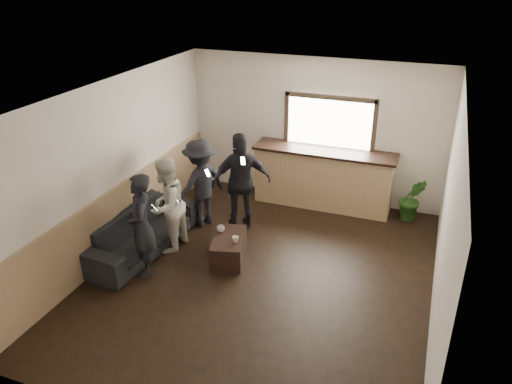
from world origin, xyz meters
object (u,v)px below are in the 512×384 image
at_px(cup_a, 221,229).
at_px(person_b, 167,205).
at_px(bar_counter, 323,174).
at_px(coffee_table, 229,248).
at_px(person_a, 142,225).
at_px(cup_b, 235,239).
at_px(person_d, 241,182).
at_px(person_c, 200,183).
at_px(potted_plant, 412,199).
at_px(sofa, 139,231).

bearing_deg(cup_a, person_b, -168.01).
bearing_deg(bar_counter, coffee_table, -111.28).
bearing_deg(person_a, cup_b, 88.09).
bearing_deg(cup_b, person_a, -150.11).
height_order(bar_counter, cup_b, bar_counter).
bearing_deg(cup_b, person_b, 178.06).
distance_m(bar_counter, person_d, 1.82).
distance_m(coffee_table, person_b, 1.22).
bearing_deg(coffee_table, person_d, 100.50).
bearing_deg(cup_b, bar_counter, 72.85).
relative_size(coffee_table, person_c, 0.54).
relative_size(coffee_table, person_b, 0.54).
xyz_separation_m(cup_a, person_c, (-0.74, 0.79, 0.37)).
bearing_deg(person_d, coffee_table, 68.79).
bearing_deg(potted_plant, person_a, -139.06).
distance_m(sofa, potted_plant, 4.90).
bearing_deg(sofa, cup_a, -70.06).
height_order(sofa, person_a, person_a).
distance_m(sofa, person_a, 0.86).
xyz_separation_m(person_a, person_b, (-0.00, 0.74, -0.01)).
xyz_separation_m(cup_b, person_a, (-1.22, -0.70, 0.38)).
bearing_deg(coffee_table, person_a, -142.65).
relative_size(potted_plant, person_c, 0.52).
xyz_separation_m(coffee_table, cup_b, (0.17, -0.10, 0.24)).
height_order(potted_plant, person_a, person_a).
relative_size(cup_b, person_a, 0.06).
distance_m(coffee_table, person_c, 1.43).
relative_size(bar_counter, cup_a, 21.92).
bearing_deg(cup_b, coffee_table, 148.29).
relative_size(person_a, person_d, 0.92).
relative_size(sofa, person_c, 1.43).
distance_m(bar_counter, sofa, 3.65).
relative_size(coffee_table, person_a, 0.54).
distance_m(coffee_table, cup_a, 0.33).
distance_m(cup_a, person_b, 0.96).
height_order(cup_b, person_c, person_c).
bearing_deg(potted_plant, person_d, -154.40).
height_order(cup_b, person_b, person_b).
relative_size(bar_counter, person_d, 1.52).
height_order(cup_a, person_b, person_b).
height_order(sofa, coffee_table, sofa).
relative_size(bar_counter, sofa, 1.17).
bearing_deg(person_b, cup_a, 103.89).
bearing_deg(person_a, person_d, 123.23).
bearing_deg(potted_plant, cup_b, -134.66).
distance_m(coffee_table, person_a, 1.46).
xyz_separation_m(bar_counter, person_c, (-1.87, -1.53, 0.16)).
distance_m(cup_a, potted_plant, 3.62).
bearing_deg(sofa, person_c, -22.22).
bearing_deg(person_a, cup_a, 105.06).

